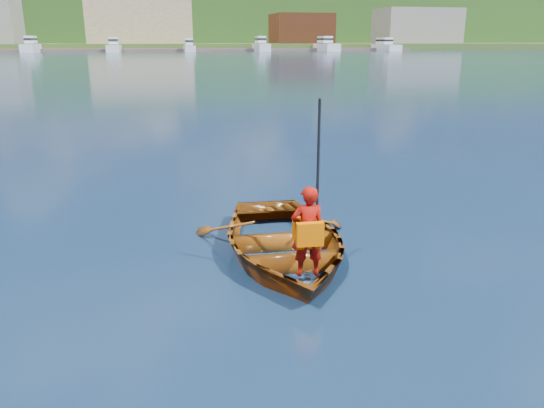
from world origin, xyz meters
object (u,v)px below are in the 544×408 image
Objects in this scene: rowboat at (283,242)px; marina_yachts at (183,46)px; child_paddler at (308,231)px; dock at (135,50)px.

rowboat is 0.03× the size of marina_yachts.
child_paddler is 0.02× the size of marina_yachts.
rowboat is 1.03m from child_paddler.
dock is 1.15× the size of marina_yachts.
rowboat is 1.64× the size of child_paddler.
child_paddler is 149.12m from dock.
rowboat is 148.21m from dock.
child_paddler is 0.01× the size of dock.
child_paddler is at bearing -83.25° from rowboat.
dock is at bearing 159.97° from marina_yachts.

